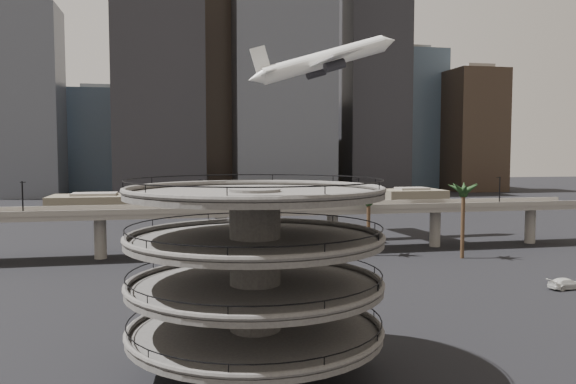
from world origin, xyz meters
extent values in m
plane|color=black|center=(0.00, 0.00, 0.00)|extent=(700.00, 700.00, 0.00)
cylinder|color=#464341|center=(-13.00, -4.00, 8.00)|extent=(4.40, 4.40, 16.50)
cylinder|color=#464341|center=(-13.00, -4.00, 3.77)|extent=(22.00, 22.00, 0.45)
torus|color=#464341|center=(-13.00, -4.00, 4.25)|extent=(22.20, 22.20, 0.50)
torus|color=black|center=(-13.00, -4.00, 5.05)|extent=(21.80, 21.80, 0.10)
cylinder|color=#464341|center=(-13.00, -4.00, 7.78)|extent=(22.00, 22.00, 0.45)
torus|color=#464341|center=(-13.00, -4.00, 8.25)|extent=(22.20, 22.20, 0.50)
torus|color=black|center=(-13.00, -4.00, 9.05)|extent=(21.80, 21.80, 0.10)
cylinder|color=#464341|center=(-13.00, -4.00, 11.78)|extent=(22.00, 22.00, 0.45)
torus|color=#464341|center=(-13.00, -4.00, 12.25)|extent=(22.20, 22.20, 0.50)
torus|color=black|center=(-13.00, -4.00, 13.05)|extent=(21.80, 21.80, 0.10)
cylinder|color=#464341|center=(-13.00, -4.00, 15.78)|extent=(22.00, 22.00, 0.45)
torus|color=#464341|center=(-13.00, -4.00, 16.25)|extent=(22.20, 22.20, 0.50)
torus|color=black|center=(-13.00, -4.00, 17.05)|extent=(21.80, 21.80, 0.10)
cube|color=gray|center=(0.00, 55.00, 8.00)|extent=(130.00, 9.00, 0.90)
cube|color=gray|center=(0.00, 50.50, 8.90)|extent=(130.00, 0.30, 1.00)
cube|color=gray|center=(0.00, 59.50, 8.90)|extent=(130.00, 0.30, 1.00)
cylinder|color=gray|center=(-33.00, 55.00, 3.80)|extent=(2.20, 2.20, 8.00)
cylinder|color=gray|center=(-11.00, 55.00, 3.80)|extent=(2.20, 2.20, 8.00)
cylinder|color=gray|center=(11.00, 55.00, 3.80)|extent=(2.20, 2.20, 8.00)
cylinder|color=gray|center=(33.00, 55.00, 3.80)|extent=(2.20, 2.20, 8.00)
cylinder|color=gray|center=(55.00, 55.00, 3.80)|extent=(2.20, 2.20, 8.00)
cylinder|color=black|center=(-45.00, 51.00, 11.50)|extent=(0.24, 0.24, 6.00)
cylinder|color=black|center=(-15.00, 51.00, 11.50)|extent=(0.24, 0.24, 6.00)
cylinder|color=black|center=(15.00, 51.00, 11.50)|extent=(0.24, 0.24, 6.00)
cylinder|color=black|center=(45.00, 51.00, 11.50)|extent=(0.24, 0.24, 6.00)
cylinder|color=#462D1E|center=(-6.00, 44.00, 6.08)|extent=(0.70, 0.70, 12.15)
ellipsoid|color=#1A3417|center=(-6.00, 44.00, 12.55)|extent=(4.40, 4.40, 2.00)
cylinder|color=#462D1E|center=(16.00, 48.00, 5.40)|extent=(0.70, 0.70, 10.80)
ellipsoid|color=#1A3417|center=(16.00, 48.00, 11.20)|extent=(4.40, 4.40, 2.00)
cylinder|color=#462D1E|center=(32.00, 42.00, 6.30)|extent=(0.70, 0.70, 12.60)
ellipsoid|color=#1A3417|center=(32.00, 42.00, 13.00)|extent=(4.40, 4.40, 2.00)
cube|color=#655E4B|center=(-45.00, 140.00, 2.75)|extent=(28.00, 18.00, 5.50)
cube|color=gray|center=(-45.00, 140.00, 5.90)|extent=(14.00, 9.00, 0.80)
cube|color=#655E4B|center=(22.00, 150.00, 2.50)|extent=(24.00, 16.00, 5.00)
cube|color=gray|center=(22.00, 150.00, 5.40)|extent=(12.00, 8.00, 0.80)
cube|color=#655E4B|center=(65.00, 138.00, 3.00)|extent=(22.00, 15.00, 6.00)
cube|color=gray|center=(65.00, 138.00, 6.40)|extent=(11.00, 7.50, 0.80)
cube|color=#494C56|center=(-80.00, 210.00, 40.96)|extent=(26.00, 24.00, 81.92)
cube|color=gray|center=(-80.00, 210.00, 83.12)|extent=(14.30, 13.20, 2.40)
cube|color=#3D4E5F|center=(-55.00, 245.00, 25.21)|extent=(30.00, 30.00, 50.41)
cube|color=gray|center=(-55.00, 245.00, 51.61)|extent=(16.50, 16.50, 2.40)
cube|color=black|center=(-25.00, 200.00, 57.76)|extent=(38.00, 30.00, 115.53)
cube|color=#2D2219|center=(5.00, 225.00, 47.26)|extent=(28.00, 26.00, 94.52)
cube|color=#494C56|center=(30.00, 205.00, 63.01)|extent=(45.00, 32.00, 126.03)
cube|color=gray|center=(55.00, 240.00, 22.06)|extent=(24.00, 24.00, 44.11)
cube|color=gray|center=(55.00, 240.00, 45.31)|extent=(13.20, 13.20, 2.40)
cube|color=black|center=(78.00, 215.00, 49.89)|extent=(30.00, 28.00, 99.77)
cube|color=#3D4E5F|center=(105.00, 235.00, 36.76)|extent=(34.00, 30.00, 73.52)
cube|color=gray|center=(105.00, 235.00, 74.72)|extent=(18.70, 16.50, 2.40)
cube|color=#2D2219|center=(130.00, 210.00, 30.46)|extent=(26.00, 26.00, 60.91)
cube|color=gray|center=(130.00, 210.00, 62.11)|extent=(14.30, 14.30, 2.40)
cube|color=gray|center=(18.00, 260.00, 19.95)|extent=(22.00, 22.00, 39.91)
cube|color=gray|center=(18.00, 260.00, 41.11)|extent=(12.10, 12.10, 2.40)
cylinder|color=silver|center=(13.75, 71.62, 40.18)|extent=(29.77, 6.58, 12.29)
cone|color=silver|center=(29.42, 73.10, 44.96)|extent=(5.00, 4.24, 4.73)
cone|color=silver|center=(-1.91, 70.14, 35.40)|extent=(4.84, 3.81, 4.33)
cube|color=silver|center=(12.93, 71.54, 39.26)|extent=(9.67, 32.32, 2.36)
cube|color=silver|center=(-0.01, 70.32, 36.42)|extent=(3.50, 10.80, 0.99)
cube|color=silver|center=(-0.87, 70.24, 39.27)|extent=(4.96, 0.83, 6.57)
cylinder|color=#26262B|center=(13.31, 77.44, 37.99)|extent=(5.06, 2.57, 3.33)
cylinder|color=#26262B|center=(14.41, 65.82, 37.99)|extent=(5.06, 2.57, 3.33)
imported|color=#A84E18|center=(-8.10, 11.96, 0.80)|extent=(4.93, 2.55, 1.61)
imported|color=black|center=(2.42, 21.65, 0.67)|extent=(4.24, 2.18, 1.33)
imported|color=silver|center=(34.66, 17.54, 0.78)|extent=(5.56, 2.68, 1.56)
camera|label=1|loc=(-19.84, -51.33, 19.32)|focal=35.00mm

